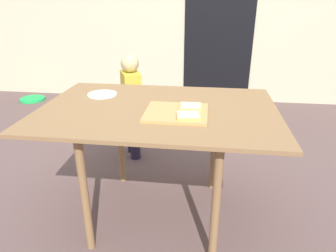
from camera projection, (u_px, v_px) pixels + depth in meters
ground_plane at (160, 213)px, 2.05m from camera, size 16.00×16.00×0.00m
house_door at (219, 27)px, 3.92m from camera, size 0.90×0.02×2.00m
dining_table at (158, 120)px, 1.78m from camera, size 1.37×0.94×0.76m
cutting_board at (176, 113)px, 1.65m from camera, size 0.34×0.31×0.02m
pizza_slice_near_right at (188, 115)px, 1.57m from camera, size 0.14×0.13×0.02m
pizza_slice_far_right at (191, 106)px, 1.70m from camera, size 0.13×0.12×0.02m
plate_white_left at (102, 94)px, 1.97m from camera, size 0.19×0.19×0.01m
child_left at (132, 102)px, 2.61m from camera, size 0.23×0.28×0.93m
garden_hose_coil at (33, 99)px, 4.29m from camera, size 0.33×0.33×0.03m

